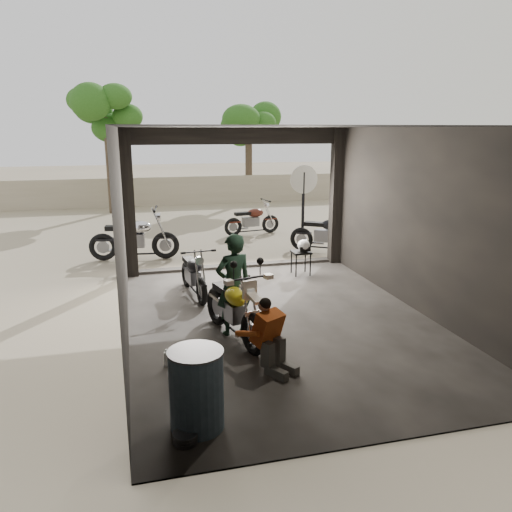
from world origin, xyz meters
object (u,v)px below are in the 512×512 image
stool (301,255)px  outside_bike_a (134,234)px  outside_bike_c (327,231)px  outside_bike_b (252,218)px  left_bike (193,271)px  helmet (304,245)px  sign_post (303,193)px  oil_drum (197,391)px  main_bike (233,304)px  rider (234,285)px  mechanic (273,338)px

stool → outside_bike_a: bearing=147.0°
outside_bike_a → outside_bike_c: size_ratio=1.10×
outside_bike_c → outside_bike_b: bearing=60.0°
left_bike → helmet: (2.54, 0.80, 0.18)m
sign_post → oil_drum: bearing=-133.8°
main_bike → outside_bike_c: 5.99m
main_bike → left_bike: bearing=84.8°
sign_post → left_bike: bearing=-153.4°
helmet → oil_drum: (-3.09, -5.28, -0.23)m
outside_bike_b → main_bike: bearing=155.0°
sign_post → rider: bearing=-136.6°
main_bike → stool: main_bike is taller
left_bike → outside_bike_a: 3.30m
left_bike → sign_post: 4.74m
main_bike → outside_bike_c: bearing=40.4°
left_bike → rider: size_ratio=0.91×
outside_bike_c → mechanic: 6.87m
left_bike → outside_bike_b: 5.93m
outside_bike_a → outside_bike_b: size_ratio=1.22×
helmet → sign_post: (0.82, 2.38, 0.83)m
mechanic → oil_drum: (-1.16, -1.05, -0.04)m
rider → main_bike: bearing=61.6°
stool → helmet: (0.06, -0.01, 0.21)m
rider → helmet: rider is taller
mechanic → stool: 4.64m
left_bike → mechanic: (0.61, -3.43, -0.01)m
sign_post → mechanic: bearing=-129.4°
outside_bike_a → mechanic: outside_bike_a is taller
outside_bike_c → oil_drum: size_ratio=1.93×
left_bike → oil_drum: left_bike is taller
main_bike → outside_bike_a: size_ratio=0.90×
outside_bike_a → stool: 4.24m
outside_bike_c → sign_post: size_ratio=0.77×
outside_bike_b → oil_drum: bearing=153.7°
outside_bike_b → sign_post: size_ratio=0.69×
main_bike → oil_drum: main_bike is taller
stool → sign_post: (0.87, 2.37, 1.04)m
outside_bike_b → stool: outside_bike_b is taller
rider → oil_drum: (-0.91, -2.43, -0.37)m
rider → sign_post: (2.99, 5.23, 0.69)m
outside_bike_b → rider: bearing=154.9°
main_bike → outside_bike_a: 5.52m
outside_bike_b → oil_drum: size_ratio=1.73×
outside_bike_a → mechanic: (1.68, -6.56, -0.16)m
rider → left_bike: bearing=-94.3°
outside_bike_c → stool: 2.27m
mechanic → stool: bearing=35.7°
outside_bike_c → mechanic: (-3.23, -6.07, -0.10)m
left_bike → outside_bike_c: bearing=27.3°
outside_bike_c → mechanic: bearing=-174.3°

